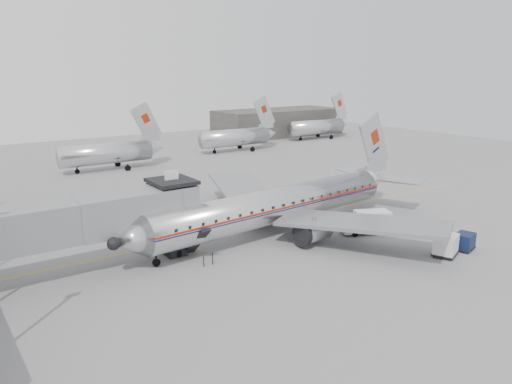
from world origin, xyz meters
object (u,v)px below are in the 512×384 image
airliner (280,205)px  service_van (366,222)px  baggage_cart_navy (465,241)px  baggage_cart_white (446,245)px  ramp_worker (197,241)px

airliner → service_van: 8.39m
airliner → service_van: bearing=-43.0°
baggage_cart_navy → airliner: bearing=113.2°
baggage_cart_white → baggage_cart_navy: bearing=-24.1°
ramp_worker → baggage_cart_navy: bearing=-56.0°
baggage_cart_navy → ramp_worker: size_ratio=1.20×
service_van → ramp_worker: (-15.53, 4.98, -0.21)m
airliner → baggage_cart_white: bearing=-64.8°
service_van → baggage_cart_navy: (3.59, -8.02, -0.34)m
baggage_cart_navy → ramp_worker: (-19.12, 13.00, 0.13)m
service_van → baggage_cart_navy: size_ratio=2.22×
baggage_cart_white → ramp_worker: ramp_worker is taller
service_van → baggage_cart_white: (1.09, -7.90, -0.17)m
airliner → baggage_cart_navy: size_ratio=15.38×
service_van → baggage_cart_white: size_ratio=1.76×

